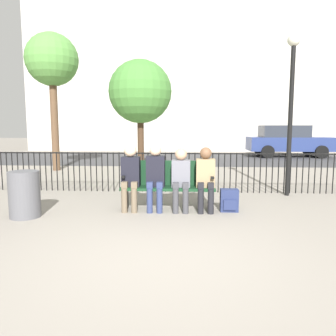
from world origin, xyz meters
name	(u,v)px	position (x,y,z in m)	size (l,w,h in m)	color
ground_plane	(157,258)	(0.00, 0.00, 0.00)	(80.00, 80.00, 0.00)	gray
park_bench	(168,183)	(0.00, 2.35, 0.49)	(1.74, 0.45, 0.92)	#14381E
seated_person_0	(130,173)	(-0.70, 2.23, 0.70)	(0.34, 0.39, 1.24)	brown
seated_person_1	(155,174)	(-0.23, 2.23, 0.70)	(0.34, 0.39, 1.25)	navy
seated_person_2	(181,176)	(0.24, 2.22, 0.66)	(0.34, 0.39, 1.17)	#3D3D42
seated_person_3	(206,176)	(0.69, 2.22, 0.67)	(0.34, 0.39, 1.19)	black
backpack	(229,201)	(1.14, 2.24, 0.21)	(0.33, 0.23, 0.42)	navy
fence_railing	(172,169)	(-0.02, 4.01, 0.56)	(9.01, 0.03, 0.95)	black
tree_0	(52,62)	(-4.34, 7.69, 3.79)	(1.81, 1.81, 4.77)	brown
tree_1	(140,92)	(-1.16, 6.91, 2.66)	(2.02, 2.02, 3.68)	#422D1E
lamp_post	(292,90)	(2.64, 3.76, 2.37)	(0.28, 0.28, 3.56)	black
street_surface	(180,159)	(0.00, 12.00, 0.00)	(24.00, 6.00, 0.01)	#3D3D3F
parked_car_0	(288,140)	(5.56, 13.57, 0.84)	(4.20, 1.94, 1.62)	navy
building_facade	(183,7)	(0.00, 20.00, 9.75)	(20.00, 6.00, 19.50)	beige
trash_bin	(24,194)	(-2.45, 1.66, 0.40)	(0.52, 0.52, 0.80)	#56565B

